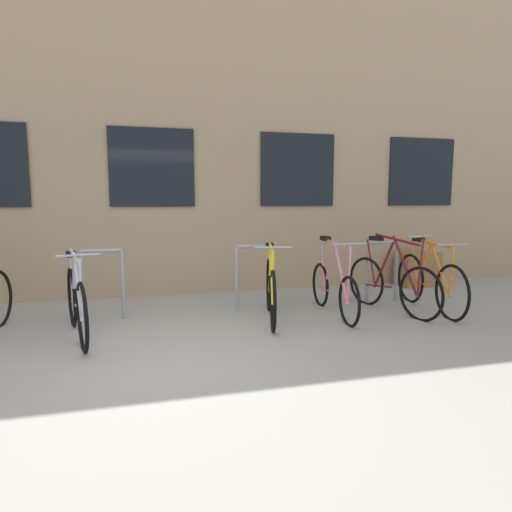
{
  "coord_description": "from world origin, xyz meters",
  "views": [
    {
      "loc": [
        -0.21,
        -3.97,
        1.56
      ],
      "look_at": [
        1.26,
        1.6,
        0.8
      ],
      "focal_mm": 30.96,
      "sensor_mm": 36.0,
      "label": 1
    }
  ],
  "objects": [
    {
      "name": "ground_plane",
      "position": [
        0.0,
        0.0,
        0.0
      ],
      "size": [
        42.0,
        42.0,
        0.0
      ],
      "primitive_type": "plane",
      "color": "#9E998E"
    },
    {
      "name": "storefront_building",
      "position": [
        -0.0,
        7.19,
        3.18
      ],
      "size": [
        28.0,
        8.02,
        6.37
      ],
      "color": "tan",
      "rests_on": "ground"
    },
    {
      "name": "bike_rack",
      "position": [
        0.3,
        1.9,
        0.55
      ],
      "size": [
        6.54,
        0.05,
        0.92
      ],
      "color": "gray",
      "rests_on": "ground"
    },
    {
      "name": "bicycle_silver",
      "position": [
        -0.93,
        1.24,
        0.39
      ],
      "size": [
        0.55,
        1.75,
        1.02
      ],
      "color": "black",
      "rests_on": "ground"
    },
    {
      "name": "bicycle_pink",
      "position": [
        2.28,
        1.4,
        0.37
      ],
      "size": [
        0.44,
        1.71,
        1.05
      ],
      "color": "black",
      "rests_on": "ground"
    },
    {
      "name": "bicycle_yellow",
      "position": [
        1.4,
        1.39,
        0.4
      ],
      "size": [
        0.54,
        1.7,
        1.02
      ],
      "color": "black",
      "rests_on": "ground"
    },
    {
      "name": "bicycle_orange",
      "position": [
        3.69,
        1.29,
        0.4
      ],
      "size": [
        0.44,
        1.8,
        1.02
      ],
      "color": "black",
      "rests_on": "ground"
    },
    {
      "name": "bicycle_maroon",
      "position": [
        3.13,
        1.34,
        0.4
      ],
      "size": [
        0.55,
        1.69,
        1.11
      ],
      "color": "black",
      "rests_on": "ground"
    },
    {
      "name": "planter_box",
      "position": [
        4.59,
        2.85,
        0.3
      ],
      "size": [
        0.7,
        0.44,
        0.6
      ],
      "primitive_type": "cube",
      "color": "olive",
      "rests_on": "ground"
    }
  ]
}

